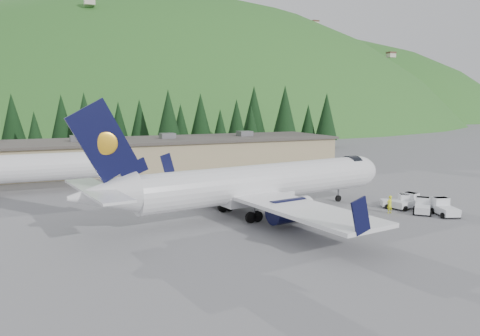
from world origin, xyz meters
name	(u,v)px	position (x,y,z in m)	size (l,w,h in m)	color
ground	(263,213)	(0.00, 0.00, 0.00)	(600.00, 600.00, 0.00)	slate
airliner	(255,184)	(-1.03, -0.16, 3.17)	(35.79, 33.72, 11.88)	white
second_airliner	(7,168)	(-24.92, 22.00, 3.32)	(27.50, 11.00, 10.05)	white
baggage_tug_a	(407,202)	(15.40, -4.27, 0.74)	(3.34, 2.35, 1.66)	white
baggage_tug_b	(397,202)	(14.68, -3.63, 0.68)	(3.20, 2.68, 1.53)	white
baggage_tug_c	(444,208)	(16.64, -8.25, 0.76)	(2.72, 3.53, 1.70)	white
terminal_building	(139,154)	(-5.01, 38.00, 2.62)	(71.00, 17.00, 6.10)	tan
baggage_tug_d	(422,206)	(15.32, -6.64, 0.70)	(3.12, 3.11, 1.56)	white
ramp_worker	(390,204)	(12.10, -5.32, 0.94)	(0.69, 0.45, 1.88)	yellow
tree_line	(126,121)	(-3.31, 59.66, 7.46)	(112.43, 17.62, 14.20)	black
hills	(185,267)	(53.34, 207.38, -82.80)	(614.00, 330.00, 300.00)	#20591A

